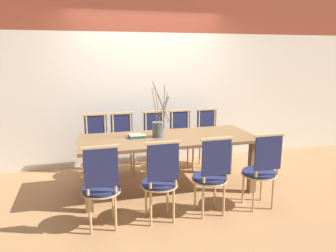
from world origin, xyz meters
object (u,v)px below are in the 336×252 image
(dining_table, at_px, (168,144))
(chair_near_center, at_px, (212,174))
(chair_far_center, at_px, (156,140))
(book_stack, at_px, (137,136))
(vase_centerpiece, at_px, (158,128))

(dining_table, distance_m, chair_near_center, 0.87)
(chair_far_center, xyz_separation_m, book_stack, (-0.43, -0.72, 0.27))
(dining_table, bearing_deg, vase_centerpiece, 158.17)
(vase_centerpiece, relative_size, book_stack, 3.46)
(chair_far_center, bearing_deg, vase_centerpiece, 79.09)
(chair_near_center, distance_m, vase_centerpiece, 1.01)
(chair_near_center, height_order, vase_centerpiece, vase_centerpiece)
(chair_near_center, xyz_separation_m, book_stack, (-0.69, 0.89, 0.27))
(dining_table, height_order, vase_centerpiece, vase_centerpiece)
(dining_table, distance_m, chair_far_center, 0.82)
(chair_near_center, bearing_deg, book_stack, 127.66)
(chair_far_center, relative_size, book_stack, 4.36)
(vase_centerpiece, bearing_deg, chair_far_center, 79.09)
(chair_near_center, bearing_deg, dining_table, 109.61)
(chair_far_center, bearing_deg, book_stack, 59.47)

